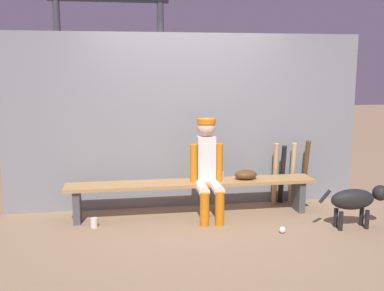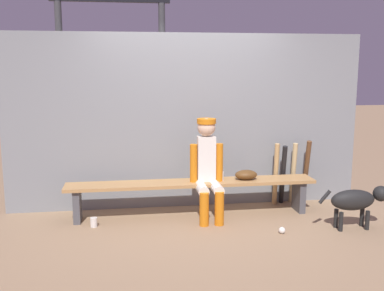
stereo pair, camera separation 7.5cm
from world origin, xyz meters
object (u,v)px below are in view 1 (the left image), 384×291
object	(u,v)px
dugout_bench	(192,188)
bat_aluminum_black	(282,175)
baseball_glove	(246,175)
bat_wood_natural	(292,173)
cup_on_bench	(221,176)
bat_wood_dark	(305,171)
cup_on_ground	(94,223)
bat_wood_tan	(275,174)
baseball	(283,230)
dog	(357,199)
player_seated	(208,166)
scoreboard	(113,11)

from	to	relation	value
dugout_bench	bat_aluminum_black	world-z (taller)	bat_aluminum_black
baseball_glove	bat_wood_natural	size ratio (longest dim) A/B	0.34
cup_on_bench	bat_wood_dark	bearing A→B (deg)	14.91
bat_aluminum_black	bat_wood_dark	world-z (taller)	bat_wood_dark
bat_wood_natural	cup_on_ground	bearing A→B (deg)	-167.85
cup_on_ground	cup_on_bench	world-z (taller)	cup_on_bench
bat_wood_tan	bat_aluminum_black	bearing A→B (deg)	0.74
cup_on_ground	baseball	bearing A→B (deg)	-14.11
dugout_bench	cup_on_bench	bearing A→B (deg)	-1.22
cup_on_ground	dog	size ratio (longest dim) A/B	0.13
player_seated	baseball	world-z (taller)	player_seated
scoreboard	bat_wood_tan	bearing A→B (deg)	-30.24
bat_wood_natural	dog	size ratio (longest dim) A/B	0.99
baseball	dugout_bench	bearing A→B (deg)	139.97
bat_wood_natural	bat_wood_dark	bearing A→B (deg)	-1.43
bat_wood_natural	cup_on_ground	distance (m)	2.70
dugout_bench	cup_on_ground	size ratio (longest dim) A/B	28.00
player_seated	baseball	bearing A→B (deg)	-42.02
bat_wood_tan	dog	world-z (taller)	bat_wood_tan
dog	cup_on_ground	bearing A→B (deg)	170.73
dugout_bench	bat_wood_tan	world-z (taller)	bat_wood_tan
bat_wood_dark	bat_wood_natural	bearing A→B (deg)	178.57
bat_wood_natural	dog	bearing A→B (deg)	-70.63
dugout_bench	dog	world-z (taller)	dog
bat_aluminum_black	scoreboard	size ratio (longest dim) A/B	0.22
dugout_bench	dog	size ratio (longest dim) A/B	3.65
cup_on_bench	dog	world-z (taller)	cup_on_bench
player_seated	cup_on_bench	size ratio (longest dim) A/B	11.07
bat_wood_dark	scoreboard	distance (m)	3.53
baseball_glove	scoreboard	world-z (taller)	scoreboard
bat_aluminum_black	baseball	world-z (taller)	bat_aluminum_black
bat_wood_dark	baseball	size ratio (longest dim) A/B	11.83
baseball_glove	scoreboard	size ratio (longest dim) A/B	0.07
cup_on_bench	dog	size ratio (longest dim) A/B	0.13
dog	dugout_bench	bearing A→B (deg)	158.19
bat_wood_dark	cup_on_ground	world-z (taller)	bat_wood_dark
baseball	cup_on_bench	xyz separation A→B (m)	(-0.54, 0.75, 0.46)
bat_aluminum_black	cup_on_bench	distance (m)	0.96
baseball_glove	dog	xyz separation A→B (m)	(1.12, -0.72, -0.16)
player_seated	baseball_glove	xyz separation A→B (m)	(0.51, 0.10, -0.15)
bat_wood_natural	cup_on_bench	size ratio (longest dim) A/B	7.57
bat_wood_dark	dog	distance (m)	1.07
baseball	baseball_glove	bearing A→B (deg)	105.97
dog	bat_wood_tan	bearing A→B (deg)	122.25
baseball_glove	bat_wood_dark	world-z (taller)	bat_wood_dark
player_seated	bat_wood_tan	size ratio (longest dim) A/B	1.45
bat_wood_dark	cup_on_ground	bearing A→B (deg)	-168.70
bat_wood_dark	dog	world-z (taller)	bat_wood_dark
cup_on_ground	bat_aluminum_black	bearing A→B (deg)	11.81
baseball	scoreboard	bearing A→B (deg)	128.82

